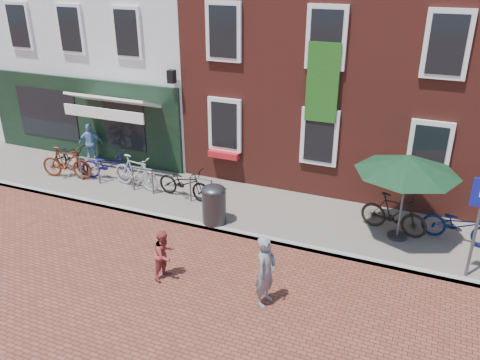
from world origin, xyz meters
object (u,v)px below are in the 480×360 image
at_px(woman, 266,271).
at_px(bicycle_4, 184,183).
at_px(parasol, 408,161).
at_px(bicycle_3, 136,172).
at_px(bicycle_0, 71,157).
at_px(bicycle_5, 394,214).
at_px(parking_sign, 480,211).
at_px(bicycle_1, 66,163).
at_px(cafe_person, 91,143).
at_px(bicycle_6, 459,225).
at_px(litter_bin, 214,202).
at_px(boy, 165,255).
at_px(bicycle_2, 108,166).

relative_size(woman, bicycle_4, 0.87).
distance_m(parasol, bicycle_3, 8.11).
bearing_deg(bicycle_0, bicycle_5, -75.21).
relative_size(parking_sign, bicycle_1, 1.39).
xyz_separation_m(cafe_person, bicycle_0, (-0.19, -0.86, -0.23)).
relative_size(parking_sign, bicycle_3, 1.39).
bearing_deg(bicycle_6, litter_bin, 112.05).
distance_m(bicycle_1, bicycle_6, 11.92).
bearing_deg(bicycle_0, boy, -108.60).
bearing_deg(bicycle_2, parking_sign, -106.36).
height_order(woman, bicycle_5, woman).
bearing_deg(bicycle_6, cafe_person, 94.71).
height_order(bicycle_4, bicycle_5, bicycle_5).
relative_size(litter_bin, parasol, 0.46).
height_order(litter_bin, bicycle_3, litter_bin).
distance_m(litter_bin, bicycle_2, 4.62).
xyz_separation_m(parking_sign, bicycle_5, (-1.82, 1.41, -1.15)).
xyz_separation_m(litter_bin, parasol, (4.74, 1.10, 1.53)).
bearing_deg(bicycle_2, cafe_person, 45.34).
bearing_deg(woman, bicycle_3, 66.06).
relative_size(bicycle_0, bicycle_4, 1.00).
bearing_deg(bicycle_6, bicycle_5, 102.97).
bearing_deg(bicycle_0, woman, -100.24).
relative_size(boy, bicycle_2, 0.66).
xyz_separation_m(parasol, bicycle_6, (1.43, 0.37, -1.66)).
bearing_deg(bicycle_4, bicycle_6, -80.80).
relative_size(bicycle_1, bicycle_3, 1.00).
xyz_separation_m(litter_bin, cafe_person, (-5.84, 2.30, 0.10)).
height_order(bicycle_1, bicycle_4, bicycle_1).
distance_m(parasol, bicycle_6, 2.22).
xyz_separation_m(bicycle_0, bicycle_4, (4.55, -0.38, 0.00)).
bearing_deg(bicycle_5, bicycle_3, 103.79).
distance_m(parasol, bicycle_1, 10.60).
bearing_deg(cafe_person, boy, 114.69).
bearing_deg(litter_bin, bicycle_2, 163.69).
bearing_deg(parasol, bicycle_4, -179.69).
height_order(parasol, bicycle_2, parasol).
bearing_deg(cafe_person, bicycle_5, 149.52).
bearing_deg(bicycle_1, woman, -122.35).
height_order(parking_sign, woman, parking_sign).
bearing_deg(woman, bicycle_2, 69.71).
xyz_separation_m(parasol, bicycle_2, (-9.17, 0.20, -1.66)).
bearing_deg(parking_sign, woman, -147.44).
xyz_separation_m(parasol, bicycle_0, (-10.76, 0.34, -1.66)).
bearing_deg(bicycle_1, boy, -130.57).
relative_size(bicycle_3, bicycle_5, 1.00).
height_order(parking_sign, parasol, parking_sign).
height_order(bicycle_1, bicycle_2, bicycle_1).
xyz_separation_m(bicycle_2, bicycle_3, (1.22, -0.20, 0.05)).
xyz_separation_m(bicycle_1, bicycle_5, (10.31, 0.46, 0.00)).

